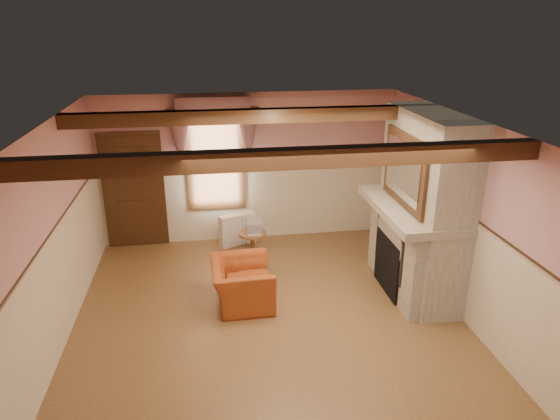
{
  "coord_description": "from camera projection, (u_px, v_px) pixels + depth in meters",
  "views": [
    {
      "loc": [
        -0.77,
        -5.99,
        4.01
      ],
      "look_at": [
        0.27,
        0.8,
        1.38
      ],
      "focal_mm": 32.0,
      "sensor_mm": 36.0,
      "label": 1
    }
  ],
  "objects": [
    {
      "name": "side_table",
      "position": [
        253.0,
        247.0,
        8.74
      ],
      "size": [
        0.58,
        0.58,
        0.55
      ],
      "primitive_type": "cylinder",
      "rotation": [
        0.0,
        0.0,
        -0.23
      ],
      "color": "brown",
      "rests_on": "floor"
    },
    {
      "name": "window",
      "position": [
        215.0,
        157.0,
        9.13
      ],
      "size": [
        1.06,
        0.08,
        2.02
      ],
      "primitive_type": "cube",
      "color": "white",
      "rests_on": "wall_back"
    },
    {
      "name": "door",
      "position": [
        134.0,
        192.0,
        9.11
      ],
      "size": [
        1.1,
        0.1,
        2.1
      ],
      "primitive_type": "cube",
      "color": "black",
      "rests_on": "floor"
    },
    {
      "name": "oil_lamp",
      "position": [
        407.0,
        190.0,
        7.62
      ],
      "size": [
        0.11,
        0.11,
        0.28
      ],
      "primitive_type": "cylinder",
      "color": "gold",
      "rests_on": "mantel"
    },
    {
      "name": "armchair",
      "position": [
        242.0,
        284.0,
        7.42
      ],
      "size": [
        0.9,
        1.03,
        0.66
      ],
      "primitive_type": "imported",
      "rotation": [
        0.0,
        0.0,
        1.59
      ],
      "color": "#994219",
      "rests_on": "floor"
    },
    {
      "name": "jar_yellow",
      "position": [
        422.0,
        209.0,
        7.11
      ],
      "size": [
        0.06,
        0.06,
        0.12
      ],
      "primitive_type": "cylinder",
      "color": "gold",
      "rests_on": "mantel"
    },
    {
      "name": "ceiling",
      "position": [
        268.0,
        125.0,
        6.07
      ],
      "size": [
        5.5,
        6.0,
        0.01
      ],
      "primitive_type": "cube",
      "color": "silver",
      "rests_on": "wall_back"
    },
    {
      "name": "mantel_clock",
      "position": [
        394.0,
        182.0,
        8.14
      ],
      "size": [
        0.14,
        0.24,
        0.2
      ],
      "primitive_type": "cube",
      "color": "#31190D",
      "rests_on": "mantel"
    },
    {
      "name": "ceiling_beam_front",
      "position": [
        284.0,
        159.0,
        4.99
      ],
      "size": [
        5.5,
        0.18,
        0.2
      ],
      "primitive_type": "cube",
      "color": "black",
      "rests_on": "ceiling"
    },
    {
      "name": "wall_front",
      "position": [
        320.0,
        385.0,
        3.8
      ],
      "size": [
        5.5,
        0.02,
        2.8
      ],
      "primitive_type": "cube",
      "color": "#C3878B",
      "rests_on": "floor"
    },
    {
      "name": "fireplace",
      "position": [
        424.0,
        205.0,
        7.46
      ],
      "size": [
        0.85,
        2.0,
        2.8
      ],
      "primitive_type": "cube",
      "color": "gray",
      "rests_on": "floor"
    },
    {
      "name": "wall_back",
      "position": [
        248.0,
        168.0,
        9.34
      ],
      "size": [
        5.5,
        0.02,
        2.8
      ],
      "primitive_type": "cube",
      "color": "#C3878B",
      "rests_on": "floor"
    },
    {
      "name": "firebox",
      "position": [
        392.0,
        264.0,
        7.74
      ],
      "size": [
        0.2,
        0.95,
        0.9
      ],
      "primitive_type": "cube",
      "color": "black",
      "rests_on": "floor"
    },
    {
      "name": "wainscot",
      "position": [
        269.0,
        275.0,
        6.8
      ],
      "size": [
        5.5,
        6.0,
        1.5
      ],
      "primitive_type": null,
      "color": "beige",
      "rests_on": "floor"
    },
    {
      "name": "radiator",
      "position": [
        238.0,
        229.0,
        9.42
      ],
      "size": [
        0.72,
        0.43,
        0.6
      ],
      "primitive_type": "cube",
      "rotation": [
        0.0,
        0.0,
        0.39
      ],
      "color": "white",
      "rests_on": "floor"
    },
    {
      "name": "wall_left",
      "position": [
        49.0,
        244.0,
        6.18
      ],
      "size": [
        0.02,
        6.0,
        2.8
      ],
      "primitive_type": "cube",
      "color": "#C3878B",
      "rests_on": "floor"
    },
    {
      "name": "wall_right",
      "position": [
        464.0,
        219.0,
        6.96
      ],
      "size": [
        0.02,
        6.0,
        2.8
      ],
      "primitive_type": "cube",
      "color": "#C3878B",
      "rests_on": "floor"
    },
    {
      "name": "overmantel_mirror",
      "position": [
        404.0,
        170.0,
        7.21
      ],
      "size": [
        0.06,
        1.44,
        1.04
      ],
      "primitive_type": "cube",
      "color": "silver",
      "rests_on": "fireplace"
    },
    {
      "name": "chair_rail",
      "position": [
        269.0,
        224.0,
        6.53
      ],
      "size": [
        5.5,
        6.0,
        0.08
      ],
      "primitive_type": null,
      "color": "black",
      "rests_on": "wainscot"
    },
    {
      "name": "ceiling_beam_back",
      "position": [
        257.0,
        116.0,
        7.21
      ],
      "size": [
        5.5,
        0.18,
        0.2
      ],
      "primitive_type": "cube",
      "color": "black",
      "rests_on": "ceiling"
    },
    {
      "name": "floor",
      "position": [
        270.0,
        321.0,
        7.07
      ],
      "size": [
        5.5,
        6.0,
        0.01
      ],
      "primitive_type": "cube",
      "color": "brown",
      "rests_on": "ground"
    },
    {
      "name": "candle_red",
      "position": [
        427.0,
        211.0,
        6.97
      ],
      "size": [
        0.06,
        0.06,
        0.16
      ],
      "primitive_type": "cylinder",
      "color": "#A31814",
      "rests_on": "mantel"
    },
    {
      "name": "window_drapes",
      "position": [
        214.0,
        125.0,
        8.84
      ],
      "size": [
        1.3,
        0.14,
        1.4
      ],
      "primitive_type": "cube",
      "color": "gray",
      "rests_on": "wall_back"
    },
    {
      "name": "book_stack",
      "position": [
        254.0,
        227.0,
        8.63
      ],
      "size": [
        0.29,
        0.34,
        0.2
      ],
      "primitive_type": "cube",
      "rotation": [
        0.0,
        0.0,
        -0.09
      ],
      "color": "#B7AD8C",
      "rests_on": "side_table"
    },
    {
      "name": "mantel",
      "position": [
        412.0,
        209.0,
        7.45
      ],
      "size": [
        1.05,
        2.05,
        0.12
      ],
      "primitive_type": "cube",
      "color": "gray",
      "rests_on": "fireplace"
    },
    {
      "name": "bowl",
      "position": [
        407.0,
        198.0,
        7.62
      ],
      "size": [
        0.32,
        0.32,
        0.08
      ],
      "primitive_type": "imported",
      "color": "brown",
      "rests_on": "mantel"
    }
  ]
}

